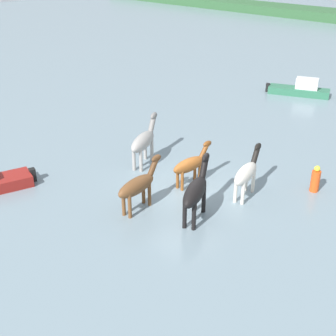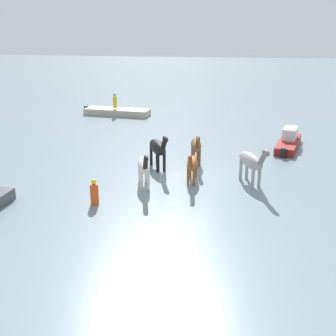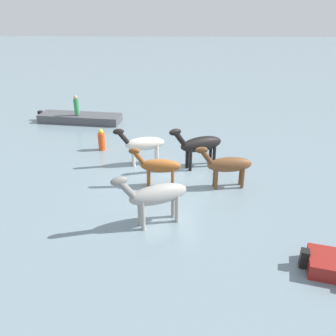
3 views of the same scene
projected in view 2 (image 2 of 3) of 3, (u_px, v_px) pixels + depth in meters
ground_plane at (186, 178)px, 21.87m from camera, size 141.48×141.48×0.00m
horse_lead at (158, 148)px, 22.92m from camera, size 1.53×2.58×2.07m
horse_gray_outer at (252, 161)px, 20.76m from camera, size 1.49×2.59×2.08m
horse_mid_herd at (192, 164)px, 21.11m from camera, size 0.54×2.16×1.68m
horse_chestnut_trailing at (196, 146)px, 23.73m from camera, size 0.80×2.41×1.86m
horse_rear_stallion at (144, 166)px, 20.53m from camera, size 1.03×2.40×1.87m
boat_tender_starboard at (117, 113)px, 36.02m from camera, size 5.61×2.19×0.76m
boat_motor_center at (288, 143)px, 26.89m from camera, size 2.10×4.27×1.32m
person_boatman_standing at (115, 101)px, 35.54m from camera, size 0.32×0.32×1.19m
buoy_channel_marker at (94, 193)px, 18.70m from camera, size 0.36×0.36×1.14m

